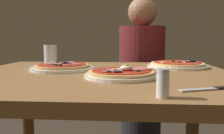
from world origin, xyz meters
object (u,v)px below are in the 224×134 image
object	(u,v)px
pizza_across_left	(62,67)
knife	(217,88)
water_glass_near	(51,56)
pizza_across_right	(177,65)
salt_shaker	(163,84)
dining_table	(100,103)
pizza_foreground	(121,74)
diner_person	(141,86)

from	to	relation	value
pizza_across_left	knife	distance (m)	0.65
water_glass_near	knife	world-z (taller)	water_glass_near
pizza_across_right	salt_shaker	distance (m)	0.62
water_glass_near	dining_table	bearing A→B (deg)	-43.20
dining_table	pizza_foreground	size ratio (longest dim) A/B	4.14
dining_table	diner_person	world-z (taller)	diner_person
diner_person	dining_table	bearing A→B (deg)	74.04
pizza_across_left	pizza_foreground	bearing A→B (deg)	-34.69
water_glass_near	salt_shaker	distance (m)	0.82
dining_table	pizza_across_right	world-z (taller)	pizza_across_right
pizza_foreground	salt_shaker	xyz separation A→B (m)	(0.10, -0.29, 0.02)
pizza_foreground	water_glass_near	bearing A→B (deg)	135.84
salt_shaker	pizza_across_left	bearing A→B (deg)	128.22
knife	diner_person	world-z (taller)	diner_person
dining_table	knife	bearing A→B (deg)	-38.60
pizza_across_left	salt_shaker	xyz separation A→B (m)	(0.37, -0.47, 0.02)
knife	salt_shaker	bearing A→B (deg)	-147.46
dining_table	diner_person	size ratio (longest dim) A/B	0.92
water_glass_near	salt_shaker	size ratio (longest dim) A/B	1.57
pizza_across_left	dining_table	bearing A→B (deg)	-26.49
knife	diner_person	distance (m)	1.04
pizza_across_right	pizza_across_left	bearing A→B (deg)	-166.64
pizza_across_left	knife	size ratio (longest dim) A/B	1.47
pizza_foreground	pizza_across_right	bearing A→B (deg)	49.98
pizza_across_right	knife	size ratio (longest dim) A/B	1.49
water_glass_near	diner_person	xyz separation A→B (m)	(0.50, 0.46, -0.24)
diner_person	knife	bearing A→B (deg)	98.07
water_glass_near	diner_person	size ratio (longest dim) A/B	0.09
dining_table	knife	size ratio (longest dim) A/B	5.67
pizza_across_right	salt_shaker	world-z (taller)	salt_shaker
pizza_foreground	water_glass_near	xyz separation A→B (m)	(-0.38, 0.37, 0.03)
salt_shaker	water_glass_near	bearing A→B (deg)	126.48
diner_person	salt_shaker	bearing A→B (deg)	89.21
dining_table	pizza_across_left	distance (m)	0.24
dining_table	salt_shaker	xyz separation A→B (m)	(0.19, -0.38, 0.16)
pizza_foreground	pizza_across_left	size ratio (longest dim) A/B	0.93
pizza_across_left	diner_person	world-z (taller)	diner_person
pizza_foreground	pizza_across_left	bearing A→B (deg)	145.31
pizza_foreground	knife	distance (m)	0.32
pizza_foreground	pizza_across_right	xyz separation A→B (m)	(0.26, 0.31, -0.00)
pizza_foreground	pizza_across_left	distance (m)	0.33
pizza_foreground	diner_person	distance (m)	0.86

